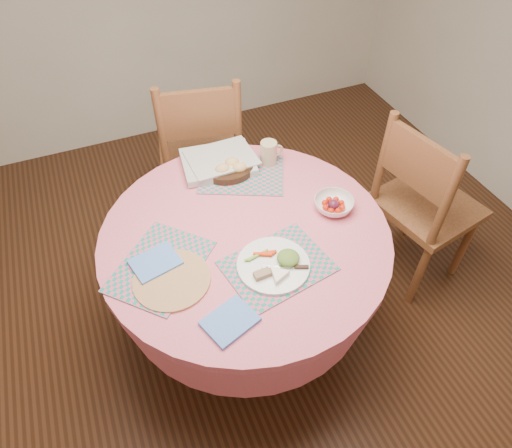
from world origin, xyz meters
The scene contains 15 objects.
ground centered at (0.00, 0.00, 0.00)m, with size 4.00×4.00×0.00m, color #331C0F.
dining_table centered at (0.00, 0.00, 0.56)m, with size 1.24×1.24×0.75m.
chair_right centered at (0.99, 0.02, 0.54)m, with size 0.54×0.56×1.03m.
chair_back centered at (0.07, 0.89, 0.55)m, with size 0.57×0.55×1.05m.
placemat_front centered at (0.05, -0.22, 0.75)m, with size 0.40×0.30×0.01m, color #178272.
placemat_left centered at (-0.38, -0.04, 0.75)m, with size 0.40×0.30×0.01m, color #178272.
placemat_back centered at (0.13, 0.36, 0.75)m, with size 0.40×0.30×0.01m, color #178272.
wicker_trivet centered at (-0.35, -0.13, 0.76)m, with size 0.30×0.30×0.01m, color olive.
napkin_near centered at (-0.21, -0.39, 0.76)m, with size 0.18×0.14×0.01m, color #517ED2.
napkin_far centered at (-0.39, -0.03, 0.76)m, with size 0.18×0.14×0.01m, color #517ED2.
dinner_plate centered at (0.04, -0.22, 0.77)m, with size 0.29×0.29×0.05m.
bread_bowl centered at (0.08, 0.38, 0.78)m, with size 0.23×0.23×0.08m.
latte_mug centered at (0.28, 0.39, 0.82)m, with size 0.12×0.08×0.12m.
fruit_bowl centered at (0.41, -0.02, 0.78)m, with size 0.18×0.18×0.05m.
newspaper_stack centered at (0.05, 0.47, 0.78)m, with size 0.37×0.31×0.04m.
Camera 1 is at (-0.47, -1.23, 2.16)m, focal length 32.00 mm.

